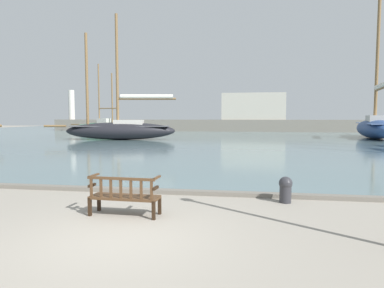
{
  "coord_description": "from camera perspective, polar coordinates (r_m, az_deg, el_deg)",
  "views": [
    {
      "loc": [
        2.35,
        -5.91,
        2.26
      ],
      "look_at": [
        -0.21,
        10.0,
        1.0
      ],
      "focal_mm": 32.0,
      "sensor_mm": 36.0,
      "label": 1
    }
  ],
  "objects": [
    {
      "name": "ground_plane",
      "position": [
        6.75,
        -12.29,
        -15.18
      ],
      "size": [
        160.0,
        160.0,
        0.0
      ],
      "primitive_type": "plane",
      "color": "gray"
    },
    {
      "name": "harbor_water",
      "position": [
        50.01,
        6.43,
        1.89
      ],
      "size": [
        100.0,
        80.0,
        0.08
      ],
      "primitive_type": "cube",
      "color": "slate",
      "rests_on": "ground"
    },
    {
      "name": "quay_edge_kerb",
      "position": [
        10.27,
        -4.36,
        -7.9
      ],
      "size": [
        40.0,
        0.3,
        0.12
      ],
      "primitive_type": "cube",
      "color": "slate",
      "rests_on": "ground"
    },
    {
      "name": "park_bench",
      "position": [
        8.08,
        -11.24,
        -8.4
      ],
      "size": [
        1.62,
        0.59,
        0.92
      ],
      "color": "black",
      "rests_on": "ground"
    },
    {
      "name": "sailboat_nearest_starboard",
      "position": [
        34.15,
        -11.73,
        2.57
      ],
      "size": [
        12.82,
        4.49,
        12.04
      ],
      "color": "black",
      "rests_on": "harbor_water"
    },
    {
      "name": "sailboat_outer_port",
      "position": [
        40.31,
        28.23,
        2.65
      ],
      "size": [
        4.98,
        13.72,
        15.43
      ],
      "color": "navy",
      "rests_on": "harbor_water"
    },
    {
      "name": "sailboat_outer_starboard",
      "position": [
        50.18,
        -14.96,
        2.89
      ],
      "size": [
        9.4,
        4.06,
        9.65
      ],
      "color": "#2D6647",
      "rests_on": "harbor_water"
    },
    {
      "name": "mooring_bollard",
      "position": [
        9.44,
        15.32,
        -7.14
      ],
      "size": [
        0.36,
        0.36,
        0.7
      ],
      "color": "#2D2D33",
      "rests_on": "ground"
    },
    {
      "name": "far_breakwater",
      "position": [
        53.67,
        7.02,
        3.8
      ],
      "size": [
        58.41,
        2.4,
        6.79
      ],
      "color": "slate",
      "rests_on": "ground"
    }
  ]
}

